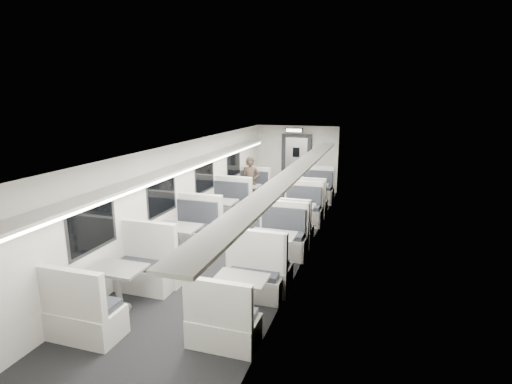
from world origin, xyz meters
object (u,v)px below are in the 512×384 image
Objects in this scene: booth_right_d at (241,297)px; booth_left_b at (218,215)px; passenger at (250,183)px; booth_right_b at (296,219)px; booth_right_c at (272,252)px; booth_left_a at (246,196)px; vestibule_door at (296,163)px; exit_sign at (294,130)px; booth_left_c at (178,244)px; booth_left_d at (118,288)px; booth_right_a at (313,196)px.

booth_left_b is at bearing 117.71° from booth_right_d.
passenger is (0.13, 2.34, 0.40)m from booth_left_b.
booth_right_b is 0.98× the size of booth_right_c.
booth_right_d is at bearing -71.68° from booth_left_a.
booth_right_d is (0.00, -1.85, -0.04)m from booth_right_c.
vestibule_door reaches higher than passenger.
booth_left_b reaches higher than booth_left_a.
booth_right_b is at bearing -76.50° from exit_sign.
booth_left_b is 3.77× the size of exit_sign.
booth_left_a is 0.98× the size of booth_right_b.
booth_left_c reaches higher than booth_left_d.
booth_right_a is at bearing -65.49° from vestibule_door.
booth_right_d is (2.00, -3.81, -0.06)m from booth_left_b.
exit_sign is (-1.00, 6.54, 1.88)m from booth_right_c.
passenger reaches higher than booth_right_c.
passenger is 2.62× the size of exit_sign.
booth_right_c is 1.12× the size of booth_right_d.
passenger is 2.87m from vestibule_door.
booth_right_a is (2.00, 0.64, 0.01)m from booth_left_a.
booth_left_d is 1.03× the size of vestibule_door.
booth_left_d is 9.02m from exit_sign.
passenger reaches higher than booth_left_a.
booth_right_d is 0.95× the size of vestibule_door.
passenger is (-1.87, 1.93, 0.42)m from booth_right_b.
booth_left_b reaches higher than booth_right_c.
booth_left_d is (0.00, -4.18, -0.03)m from booth_left_b.
passenger is at bearing 86.91° from booth_left_b.
booth_right_b is 4.80m from vestibule_door.
exit_sign is at bearing 120.39° from booth_right_a.
booth_left_d is at bearing -96.51° from exit_sign.
passenger is at bearing 40.20° from booth_left_a.
booth_left_d is at bearing -132.01° from booth_right_c.
booth_right_a is 0.98× the size of booth_right_c.
booth_right_c is at bearing 90.00° from booth_right_d.
booth_right_c is at bearing -64.50° from booth_left_a.
booth_left_b is 1.00× the size of booth_left_c.
booth_right_b is 4.68m from exit_sign.
booth_left_b is 5.04m from exit_sign.
booth_right_c is at bearing -81.30° from exit_sign.
booth_right_a is 6.68m from booth_right_d.
booth_left_d is 2.99m from booth_right_c.
booth_left_a is 1.32× the size of passenger.
booth_right_c is (2.00, -1.96, -0.02)m from booth_left_b.
booth_right_b is at bearing 90.00° from booth_right_c.
vestibule_door is (-1.00, 7.03, 0.64)m from booth_right_c.
booth_right_a reaches higher than booth_left_d.
booth_right_c is at bearing 47.99° from booth_left_d.
booth_left_b reaches higher than booth_left_c.
vestibule_door is at bearing 96.43° from booth_right_d.
booth_left_b is 4.18m from booth_left_d.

